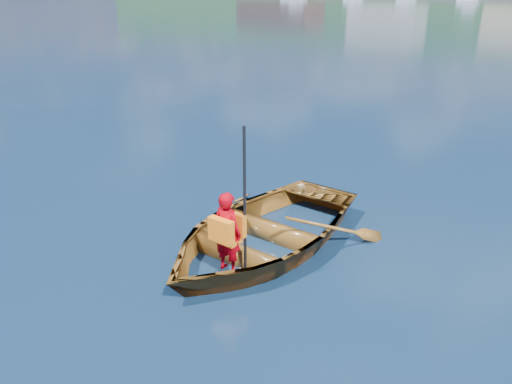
{
  "coord_description": "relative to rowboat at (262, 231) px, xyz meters",
  "views": [
    {
      "loc": [
        3.55,
        -5.09,
        3.4
      ],
      "look_at": [
        0.27,
        0.26,
        0.8
      ],
      "focal_mm": 35.0,
      "sensor_mm": 36.0,
      "label": 1
    }
  ],
  "objects": [
    {
      "name": "rowboat",
      "position": [
        0.0,
        0.0,
        0.0
      ],
      "size": [
        2.97,
        3.91,
        0.76
      ],
      "color": "brown",
      "rests_on": "ground"
    },
    {
      "name": "child_paddler",
      "position": [
        0.06,
        -0.91,
        0.41
      ],
      "size": [
        0.41,
        0.36,
        1.85
      ],
      "color": "#A9000C",
      "rests_on": "ground"
    },
    {
      "name": "ground",
      "position": [
        -0.37,
        -0.26,
        -0.23
      ],
      "size": [
        600.0,
        600.0,
        0.0
      ],
      "color": "#0D2143",
      "rests_on": "ground"
    }
  ]
}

